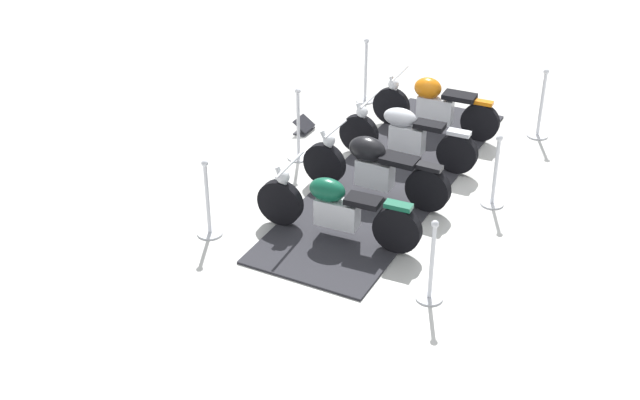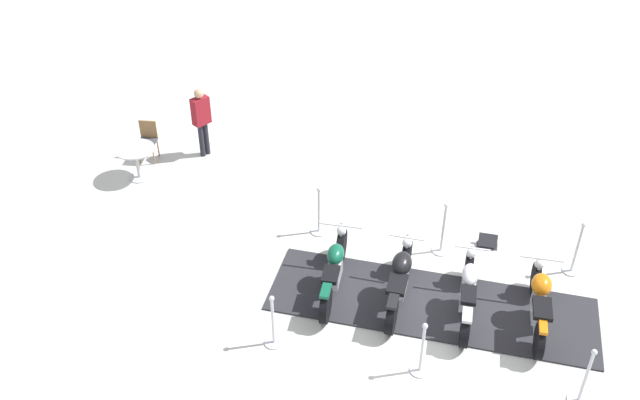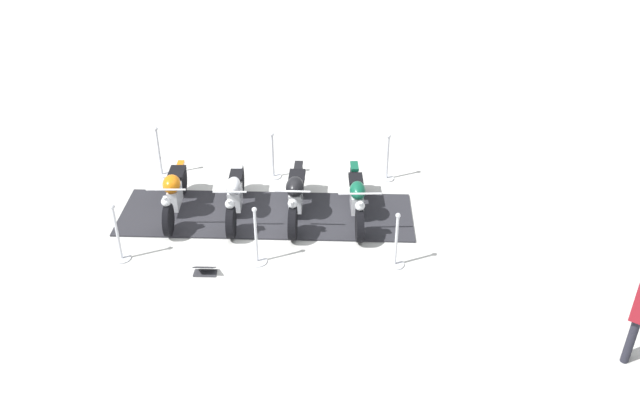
{
  "view_description": "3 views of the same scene",
  "coord_description": "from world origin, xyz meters",
  "views": [
    {
      "loc": [
        -6.6,
        8.6,
        5.95
      ],
      "look_at": [
        -0.41,
        1.97,
        0.66
      ],
      "focal_mm": 47.06,
      "sensor_mm": 36.0,
      "label": 1
    },
    {
      "loc": [
        -8.81,
        -2.77,
        8.91
      ],
      "look_at": [
        0.55,
        2.59,
        1.03
      ],
      "focal_mm": 39.56,
      "sensor_mm": 36.0,
      "label": 2
    },
    {
      "loc": [
        10.36,
        4.44,
        7.29
      ],
      "look_at": [
        0.35,
        1.23,
        0.79
      ],
      "focal_mm": 37.88,
      "sensor_mm": 36.0,
      "label": 3
    }
  ],
  "objects": [
    {
      "name": "stanchion_right_rear",
      "position": [
        0.82,
        2.77,
        0.34
      ],
      "size": [
        0.34,
        0.34,
        1.09
      ],
      "color": "silver",
      "rests_on": "ground_plane"
    },
    {
      "name": "motorcycle_forest",
      "position": [
        -0.45,
        1.73,
        0.46
      ],
      "size": [
        2.18,
        1.02,
        0.93
      ],
      "rotation": [
        0.0,
        0.0,
        0.33
      ],
      "color": "black",
      "rests_on": "display_platform"
    },
    {
      "name": "motorcycle_copper",
      "position": [
        0.52,
        -1.7,
        0.51
      ],
      "size": [
        2.05,
        0.93,
        0.91
      ],
      "rotation": [
        0.0,
        0.0,
        0.32
      ],
      "color": "black",
      "rests_on": "display_platform"
    },
    {
      "name": "motorcycle_black",
      "position": [
        -0.13,
        0.58,
        0.5
      ],
      "size": [
        2.17,
        0.84,
        0.92
      ],
      "rotation": [
        0.0,
        0.0,
        0.27
      ],
      "color": "black",
      "rests_on": "display_platform"
    },
    {
      "name": "info_placard",
      "position": [
        2.07,
        -0.32,
        0.07
      ],
      "size": [
        0.33,
        0.44,
        0.22
      ],
      "rotation": [
        0.0,
        0.0,
        4.99
      ],
      "color": "#333338",
      "rests_on": "ground_plane"
    },
    {
      "name": "display_platform",
      "position": [
        0.0,
        0.0,
        0.02
      ],
      "size": [
        3.2,
        6.01,
        0.03
      ],
      "primitive_type": "cube",
      "rotation": [
        0.0,
        0.0,
        1.85
      ],
      "color": "#28282D",
      "rests_on": "ground_plane"
    },
    {
      "name": "stanchion_left_mid",
      "position": [
        -1.48,
        -0.42,
        0.35
      ],
      "size": [
        0.33,
        0.33,
        1.07
      ],
      "color": "silver",
      "rests_on": "ground_plane"
    },
    {
      "name": "stanchion_right_front",
      "position": [
        2.14,
        -1.94,
        0.39
      ],
      "size": [
        0.32,
        0.32,
        1.16
      ],
      "color": "silver",
      "rests_on": "ground_plane"
    },
    {
      "name": "stanchion_left_rear",
      "position": [
        -2.14,
        1.94,
        0.35
      ],
      "size": [
        0.33,
        0.33,
        1.07
      ],
      "color": "silver",
      "rests_on": "ground_plane"
    },
    {
      "name": "motorcycle_chrome",
      "position": [
        0.19,
        -0.56,
        0.47
      ],
      "size": [
        2.11,
        0.89,
        0.9
      ],
      "rotation": [
        0.0,
        0.0,
        0.31
      ],
      "color": "black",
      "rests_on": "display_platform"
    },
    {
      "name": "stanchion_right_mid",
      "position": [
        1.48,
        0.42,
        0.36
      ],
      "size": [
        0.35,
        0.35,
        1.16
      ],
      "color": "silver",
      "rests_on": "ground_plane"
    },
    {
      "name": "ground_plane",
      "position": [
        0.0,
        0.0,
        0.0
      ],
      "size": [
        80.0,
        80.0,
        0.0
      ],
      "primitive_type": "plane",
      "color": "silver"
    },
    {
      "name": "stanchion_left_front",
      "position": [
        -0.82,
        -2.77,
        0.37
      ],
      "size": [
        0.34,
        0.34,
        1.16
      ],
      "color": "silver",
      "rests_on": "ground_plane"
    }
  ]
}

